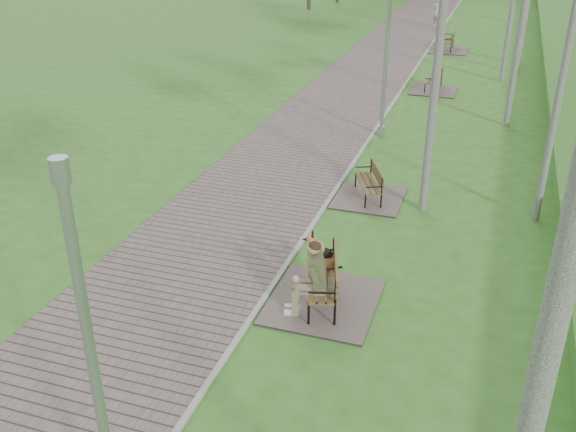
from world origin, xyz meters
The scene contains 9 objects.
walkway centered at (-1.75, 21.50, 0.02)m, with size 3.50×67.00×0.04m, color #635550.
kerb centered at (0.00, 21.50, 0.03)m, with size 0.10×67.00×0.05m, color #999993.
bench_main centered at (0.93, 3.70, 0.45)m, with size 1.84×2.05×1.61m.
bench_second centered at (0.83, 8.32, 0.17)m, with size 1.57×1.74×0.96m.
bench_third centered at (1.10, 18.53, 0.18)m, with size 1.64×1.82×1.01m.
bench_far centered at (0.85, 25.92, 0.20)m, with size 1.78×1.98×1.09m.
lamp_post_near centered at (0.25, -1.56, 2.13)m, with size 0.18×0.18×4.57m.
lamp_post_second centered at (0.25, 12.90, 2.46)m, with size 0.20×0.20×5.26m.
pedestrian_near centered at (-0.37, 31.89, 0.82)m, with size 0.60×0.39×1.64m, color beige.
Camera 1 is at (3.43, -5.40, 6.36)m, focal length 40.00 mm.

